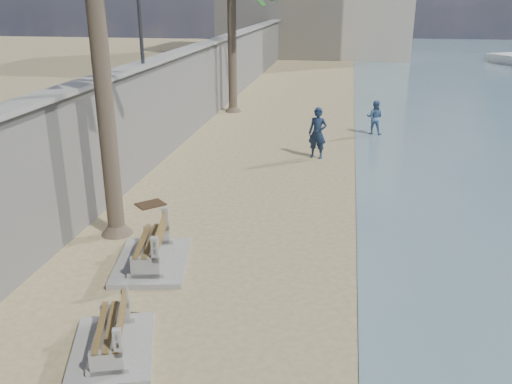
{
  "coord_description": "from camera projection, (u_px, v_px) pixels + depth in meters",
  "views": [
    {
      "loc": [
        1.56,
        -5.23,
        5.72
      ],
      "look_at": [
        -0.5,
        7.0,
        1.2
      ],
      "focal_mm": 38.0,
      "sensor_mm": 36.0,
      "label": 1
    }
  ],
  "objects": [
    {
      "name": "debris_c",
      "position": [
        151.0,
        204.0,
        15.68
      ],
      "size": [
        0.97,
        0.97,
        0.03
      ],
      "primitive_type": "cube",
      "rotation": [
        0.0,
        0.0,
        3.93
      ],
      "color": "#382616",
      "rests_on": "ground_plane"
    },
    {
      "name": "bench_near",
      "position": [
        111.0,
        333.0,
        9.12
      ],
      "size": [
        1.88,
        2.28,
        0.82
      ],
      "color": "gray",
      "rests_on": "ground_plane"
    },
    {
      "name": "seawall",
      "position": [
        204.0,
        83.0,
        25.79
      ],
      "size": [
        0.45,
        70.0,
        3.5
      ],
      "primitive_type": "cube",
      "color": "gray",
      "rests_on": "ground_plane"
    },
    {
      "name": "person_b",
      "position": [
        375.0,
        116.0,
        23.35
      ],
      "size": [
        0.9,
        0.76,
        1.65
      ],
      "primitive_type": "imported",
      "rotation": [
        0.0,
        0.0,
        2.94
      ],
      "color": "#486896",
      "rests_on": "ground_plane"
    },
    {
      "name": "wall_cap",
      "position": [
        203.0,
        44.0,
        25.17
      ],
      "size": [
        0.8,
        70.0,
        0.12
      ],
      "primitive_type": "cube",
      "color": "gray",
      "rests_on": "seawall"
    },
    {
      "name": "bench_far",
      "position": [
        151.0,
        248.0,
        12.08
      ],
      "size": [
        1.95,
        2.53,
        0.95
      ],
      "color": "gray",
      "rests_on": "ground_plane"
    },
    {
      "name": "person_a",
      "position": [
        318.0,
        129.0,
        19.84
      ],
      "size": [
        0.89,
        0.7,
        2.16
      ],
      "primitive_type": "imported",
      "rotation": [
        0.0,
        0.0,
        -0.25
      ],
      "color": "#15233A",
      "rests_on": "ground_plane"
    },
    {
      "name": "debris_d",
      "position": [
        124.0,
        318.0,
        10.17
      ],
      "size": [
        0.49,
        0.4,
        0.03
      ],
      "primitive_type": "cube",
      "rotation": [
        0.0,
        0.0,
        0.05
      ],
      "color": "#382616",
      "rests_on": "ground_plane"
    }
  ]
}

